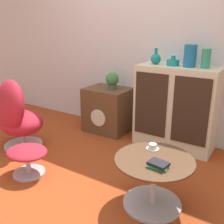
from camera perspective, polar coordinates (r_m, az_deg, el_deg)
name	(u,v)px	position (r m, az deg, el deg)	size (l,w,h in m)	color
ground_plane	(73,177)	(2.63, -8.41, -13.73)	(12.00, 12.00, 0.00)	#9E3D19
wall_back	(144,32)	(3.42, 6.96, 16.84)	(6.40, 0.06, 2.60)	silver
sideboard	(176,107)	(3.12, 13.71, 0.96)	(0.91, 0.42, 0.96)	beige
tv_console	(108,110)	(3.55, -0.89, 0.51)	(0.58, 0.47, 0.59)	brown
egg_chair	(16,115)	(3.21, -20.25, -0.60)	(0.71, 0.67, 0.84)	#B7B7BC
ottoman	(27,155)	(2.67, -17.97, -8.87)	(0.42, 0.35, 0.28)	#B7B7BC
coffee_table	(153,178)	(2.15, 9.00, -13.98)	(0.62, 0.62, 0.42)	#B7B7BC
vase_leftmost	(156,59)	(3.11, 9.49, 11.41)	(0.12, 0.12, 0.18)	#147A75
vase_inner_left	(173,62)	(3.04, 13.13, 10.52)	(0.14, 0.14, 0.11)	teal
vase_inner_right	(190,56)	(2.97, 16.65, 11.65)	(0.14, 0.14, 0.24)	#196699
vase_rightmost	(206,59)	(2.93, 19.78, 10.89)	(0.09, 0.09, 0.20)	#2D8E6B
potted_plant	(112,80)	(3.41, 0.06, 6.99)	(0.17, 0.17, 0.22)	#4C4C51
teacup	(153,147)	(2.21, 8.85, -7.53)	(0.11, 0.11, 0.05)	silver
book_stack	(158,165)	(1.95, 10.04, -11.24)	(0.15, 0.12, 0.04)	#237038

